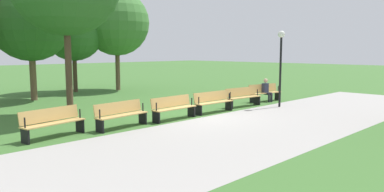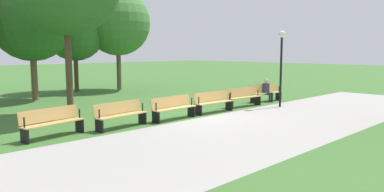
{
  "view_description": "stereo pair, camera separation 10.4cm",
  "coord_description": "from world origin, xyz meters",
  "views": [
    {
      "loc": [
        10.51,
        10.24,
        2.63
      ],
      "look_at": [
        0.0,
        -0.22,
        0.8
      ],
      "focal_mm": 34.52,
      "sensor_mm": 36.0,
      "label": 1
    },
    {
      "loc": [
        10.44,
        10.31,
        2.63
      ],
      "look_at": [
        0.0,
        -0.22,
        0.8
      ],
      "focal_mm": 34.52,
      "sensor_mm": 36.0,
      "label": 2
    }
  ],
  "objects": [
    {
      "name": "bench_3",
      "position": [
        1.14,
        -0.09,
        0.48
      ],
      "size": [
        2.01,
        0.54,
        0.89
      ],
      "rotation": [
        0.0,
        0.0,
        0.03
      ],
      "color": "tan",
      "rests_on": "ground"
    },
    {
      "name": "person_seated",
      "position": [
        -5.65,
        -0.39,
        0.64
      ],
      "size": [
        0.39,
        0.56,
        1.2
      ],
      "rotation": [
        0.0,
        0.0,
        -0.16
      ],
      "color": "#2D3347",
      "rests_on": "ground"
    },
    {
      "name": "ground_plane",
      "position": [
        0.0,
        0.0,
        0.0
      ],
      "size": [
        120.0,
        120.0,
        0.0
      ],
      "primitive_type": "plane",
      "color": "#3D6B2D"
    },
    {
      "name": "bench_1",
      "position": [
        -3.42,
        -0.24,
        0.48
      ],
      "size": [
        2.03,
        0.66,
        0.89
      ],
      "rotation": [
        0.0,
        0.0,
        -0.1
      ],
      "color": "tan",
      "rests_on": "ground"
    },
    {
      "name": "bench_0",
      "position": [
        -5.69,
        -0.53,
        0.48
      ],
      "size": [
        2.05,
        0.79,
        0.89
      ],
      "rotation": [
        0.0,
        0.0,
        -0.16
      ],
      "color": "tan",
      "rests_on": "ground"
    },
    {
      "name": "path_paving",
      "position": [
        0.0,
        3.07,
        0.0
      ],
      "size": [
        25.69,
        5.38,
        0.01
      ],
      "primitive_type": "cube",
      "color": "#A39E99",
      "rests_on": "ground"
    },
    {
      "name": "bench_4",
      "position": [
        3.42,
        -0.24,
        0.48
      ],
      "size": [
        2.03,
        0.66,
        0.89
      ],
      "rotation": [
        0.0,
        0.0,
        0.1
      ],
      "color": "tan",
      "rests_on": "ground"
    },
    {
      "name": "bench_2",
      "position": [
        -1.14,
        -0.09,
        0.48
      ],
      "size": [
        2.01,
        0.54,
        0.89
      ],
      "rotation": [
        0.0,
        0.0,
        -0.03
      ],
      "color": "tan",
      "rests_on": "ground"
    },
    {
      "name": "lamp_post",
      "position": [
        -4.55,
        1.06,
        2.5
      ],
      "size": [
        0.32,
        0.32,
        3.54
      ],
      "color": "black",
      "rests_on": "ground"
    },
    {
      "name": "bench_5",
      "position": [
        5.69,
        -0.53,
        0.48
      ],
      "size": [
        2.05,
        0.79,
        0.89
      ],
      "rotation": [
        0.0,
        0.0,
        0.16
      ],
      "color": "tan",
      "rests_on": "ground"
    },
    {
      "name": "tree_4",
      "position": [
        -0.91,
        -11.67,
        3.84
      ],
      "size": [
        3.76,
        3.76,
        5.73
      ],
      "color": "#4C3828",
      "rests_on": "ground"
    },
    {
      "name": "tree_2",
      "position": [
        -3.45,
        -10.64,
        4.43
      ],
      "size": [
        4.29,
        4.29,
        6.58
      ],
      "color": "brown",
      "rests_on": "ground"
    },
    {
      "name": "tree_1",
      "position": [
        2.61,
        -9.52,
        4.13
      ],
      "size": [
        4.14,
        4.14,
        6.21
      ],
      "color": "brown",
      "rests_on": "ground"
    }
  ]
}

